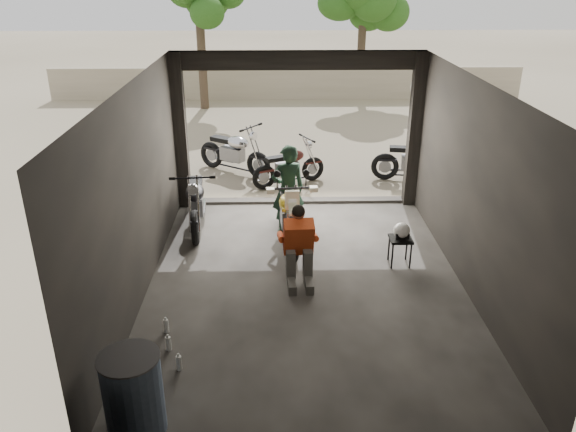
{
  "coord_description": "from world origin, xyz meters",
  "views": [
    {
      "loc": [
        -0.46,
        -7.71,
        4.66
      ],
      "look_at": [
        -0.27,
        0.6,
        0.97
      ],
      "focal_mm": 35.0,
      "sensor_mm": 36.0,
      "label": 1
    }
  ],
  "objects_px": {
    "outside_bike_b": "(289,163)",
    "sign_post": "(428,104)",
    "rider": "(288,190)",
    "helmet": "(402,230)",
    "stool": "(400,242)",
    "oil_drum": "(133,396)",
    "main_bike": "(288,209)",
    "mechanic": "(299,249)",
    "outside_bike_c": "(417,156)",
    "outside_bike_a": "(234,148)",
    "left_bike": "(196,198)"
  },
  "relations": [
    {
      "from": "outside_bike_a",
      "to": "oil_drum",
      "type": "relative_size",
      "value": 1.89
    },
    {
      "from": "main_bike",
      "to": "rider",
      "type": "relative_size",
      "value": 1.13
    },
    {
      "from": "stool",
      "to": "helmet",
      "type": "bearing_deg",
      "value": 66.06
    },
    {
      "from": "outside_bike_a",
      "to": "helmet",
      "type": "height_order",
      "value": "outside_bike_a"
    },
    {
      "from": "oil_drum",
      "to": "main_bike",
      "type": "bearing_deg",
      "value": 69.14
    },
    {
      "from": "rider",
      "to": "sign_post",
      "type": "xyz_separation_m",
      "value": [
        3.25,
        2.81,
        0.96
      ]
    },
    {
      "from": "outside_bike_c",
      "to": "stool",
      "type": "xyz_separation_m",
      "value": [
        -1.23,
        -4.1,
        -0.18
      ]
    },
    {
      "from": "main_bike",
      "to": "sign_post",
      "type": "bearing_deg",
      "value": 39.83
    },
    {
      "from": "stool",
      "to": "sign_post",
      "type": "relative_size",
      "value": 0.19
    },
    {
      "from": "mechanic",
      "to": "helmet",
      "type": "xyz_separation_m",
      "value": [
        1.73,
        0.58,
        0.03
      ]
    },
    {
      "from": "left_bike",
      "to": "helmet",
      "type": "distance_m",
      "value": 3.97
    },
    {
      "from": "left_bike",
      "to": "stool",
      "type": "relative_size",
      "value": 3.6
    },
    {
      "from": "main_bike",
      "to": "helmet",
      "type": "height_order",
      "value": "main_bike"
    },
    {
      "from": "outside_bike_b",
      "to": "sign_post",
      "type": "bearing_deg",
      "value": -112.17
    },
    {
      "from": "outside_bike_a",
      "to": "oil_drum",
      "type": "height_order",
      "value": "outside_bike_a"
    },
    {
      "from": "stool",
      "to": "main_bike",
      "type": "bearing_deg",
      "value": 153.45
    },
    {
      "from": "outside_bike_a",
      "to": "mechanic",
      "type": "bearing_deg",
      "value": -130.52
    },
    {
      "from": "mechanic",
      "to": "stool",
      "type": "xyz_separation_m",
      "value": [
        1.73,
        0.56,
        -0.18
      ]
    },
    {
      "from": "mechanic",
      "to": "sign_post",
      "type": "relative_size",
      "value": 0.46
    },
    {
      "from": "outside_bike_c",
      "to": "helmet",
      "type": "xyz_separation_m",
      "value": [
        -1.22,
        -4.09,
        0.03
      ]
    },
    {
      "from": "stool",
      "to": "oil_drum",
      "type": "xyz_separation_m",
      "value": [
        -3.63,
        -3.68,
        0.06
      ]
    },
    {
      "from": "helmet",
      "to": "outside_bike_b",
      "type": "bearing_deg",
      "value": 128.83
    },
    {
      "from": "outside_bike_a",
      "to": "outside_bike_b",
      "type": "relative_size",
      "value": 1.16
    },
    {
      "from": "left_bike",
      "to": "outside_bike_a",
      "type": "relative_size",
      "value": 0.99
    },
    {
      "from": "mechanic",
      "to": "stool",
      "type": "height_order",
      "value": "mechanic"
    },
    {
      "from": "main_bike",
      "to": "sign_post",
      "type": "distance_m",
      "value": 4.71
    },
    {
      "from": "outside_bike_b",
      "to": "helmet",
      "type": "distance_m",
      "value": 4.3
    },
    {
      "from": "stool",
      "to": "sign_post",
      "type": "xyz_separation_m",
      "value": [
        1.38,
        4.13,
        1.4
      ]
    },
    {
      "from": "sign_post",
      "to": "outside_bike_c",
      "type": "bearing_deg",
      "value": -148.06
    },
    {
      "from": "main_bike",
      "to": "outside_bike_b",
      "type": "xyz_separation_m",
      "value": [
        0.09,
        2.99,
        -0.11
      ]
    },
    {
      "from": "left_bike",
      "to": "main_bike",
      "type": "bearing_deg",
      "value": -26.06
    },
    {
      "from": "oil_drum",
      "to": "stool",
      "type": "bearing_deg",
      "value": 45.42
    },
    {
      "from": "outside_bike_c",
      "to": "oil_drum",
      "type": "relative_size",
      "value": 1.85
    },
    {
      "from": "left_bike",
      "to": "outside_bike_c",
      "type": "bearing_deg",
      "value": 22.09
    },
    {
      "from": "main_bike",
      "to": "mechanic",
      "type": "bearing_deg",
      "value": -89.38
    },
    {
      "from": "rider",
      "to": "helmet",
      "type": "bearing_deg",
      "value": 129.35
    },
    {
      "from": "outside_bike_b",
      "to": "sign_post",
      "type": "relative_size",
      "value": 0.6
    },
    {
      "from": "outside_bike_a",
      "to": "mechanic",
      "type": "xyz_separation_m",
      "value": [
        1.37,
        -5.35,
        -0.01
      ]
    },
    {
      "from": "oil_drum",
      "to": "rider",
      "type": "bearing_deg",
      "value": 70.59
    },
    {
      "from": "rider",
      "to": "helmet",
      "type": "height_order",
      "value": "rider"
    },
    {
      "from": "oil_drum",
      "to": "sign_post",
      "type": "relative_size",
      "value": 0.37
    },
    {
      "from": "oil_drum",
      "to": "helmet",
      "type": "bearing_deg",
      "value": 45.47
    },
    {
      "from": "left_bike",
      "to": "outside_bike_a",
      "type": "height_order",
      "value": "outside_bike_a"
    },
    {
      "from": "stool",
      "to": "sign_post",
      "type": "distance_m",
      "value": 4.57
    },
    {
      "from": "main_bike",
      "to": "stool",
      "type": "bearing_deg",
      "value": -31.24
    },
    {
      "from": "outside_bike_c",
      "to": "sign_post",
      "type": "bearing_deg",
      "value": -69.02
    },
    {
      "from": "main_bike",
      "to": "outside_bike_c",
      "type": "distance_m",
      "value": 4.43
    },
    {
      "from": "outside_bike_b",
      "to": "outside_bike_c",
      "type": "xyz_separation_m",
      "value": [
        3.01,
        0.18,
        0.07
      ]
    },
    {
      "from": "stool",
      "to": "oil_drum",
      "type": "height_order",
      "value": "oil_drum"
    },
    {
      "from": "rider",
      "to": "oil_drum",
      "type": "bearing_deg",
      "value": 55.01
    }
  ]
}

